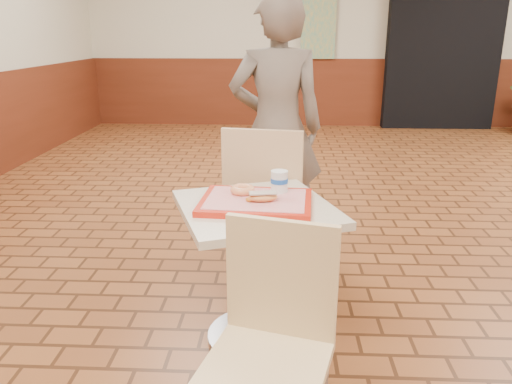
{
  "coord_description": "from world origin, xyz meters",
  "views": [
    {
      "loc": [
        -1.14,
        -2.73,
        1.4
      ],
      "look_at": [
        -1.24,
        -0.67,
        0.73
      ],
      "focal_mm": 35.0,
      "sensor_mm": 36.0,
      "label": 1
    }
  ],
  "objects_px": {
    "chair_main_back": "(266,198)",
    "serving_tray": "(256,202)",
    "main_table": "(256,251)",
    "customer": "(276,129)",
    "chair_main_front": "(272,335)",
    "paper_cup": "(279,181)",
    "ring_donut": "(243,190)",
    "long_john_donut": "(262,197)"
  },
  "relations": [
    {
      "from": "main_table",
      "to": "chair_main_back",
      "type": "xyz_separation_m",
      "value": [
        0.03,
        0.56,
        0.06
      ]
    },
    {
      "from": "main_table",
      "to": "serving_tray",
      "type": "xyz_separation_m",
      "value": [
        -0.0,
        -0.0,
        0.23
      ]
    },
    {
      "from": "chair_main_front",
      "to": "long_john_donut",
      "type": "relative_size",
      "value": 5.78
    },
    {
      "from": "ring_donut",
      "to": "customer",
      "type": "bearing_deg",
      "value": 81.72
    },
    {
      "from": "paper_cup",
      "to": "chair_main_back",
      "type": "bearing_deg",
      "value": 99.06
    },
    {
      "from": "chair_main_back",
      "to": "customer",
      "type": "distance_m",
      "value": 0.57
    },
    {
      "from": "serving_tray",
      "to": "paper_cup",
      "type": "distance_m",
      "value": 0.16
    },
    {
      "from": "chair_main_back",
      "to": "ring_donut",
      "type": "bearing_deg",
      "value": 88.52
    },
    {
      "from": "customer",
      "to": "ring_donut",
      "type": "height_order",
      "value": "customer"
    },
    {
      "from": "long_john_donut",
      "to": "ring_donut",
      "type": "bearing_deg",
      "value": 130.36
    },
    {
      "from": "chair_main_front",
      "to": "chair_main_back",
      "type": "distance_m",
      "value": 1.22
    },
    {
      "from": "serving_tray",
      "to": "ring_donut",
      "type": "height_order",
      "value": "ring_donut"
    },
    {
      "from": "main_table",
      "to": "customer",
      "type": "xyz_separation_m",
      "value": [
        0.08,
        1.05,
        0.36
      ]
    },
    {
      "from": "chair_main_front",
      "to": "ring_donut",
      "type": "distance_m",
      "value": 0.79
    },
    {
      "from": "serving_tray",
      "to": "ring_donut",
      "type": "distance_m",
      "value": 0.1
    },
    {
      "from": "main_table",
      "to": "paper_cup",
      "type": "relative_size",
      "value": 6.86
    },
    {
      "from": "long_john_donut",
      "to": "chair_main_front",
      "type": "bearing_deg",
      "value": -84.75
    },
    {
      "from": "main_table",
      "to": "customer",
      "type": "bearing_deg",
      "value": 85.74
    },
    {
      "from": "chair_main_front",
      "to": "long_john_donut",
      "type": "xyz_separation_m",
      "value": [
        -0.06,
        0.62,
        0.26
      ]
    },
    {
      "from": "chair_main_front",
      "to": "serving_tray",
      "type": "distance_m",
      "value": 0.7
    },
    {
      "from": "serving_tray",
      "to": "customer",
      "type": "bearing_deg",
      "value": 85.74
    },
    {
      "from": "chair_main_front",
      "to": "serving_tray",
      "type": "bearing_deg",
      "value": 112.39
    },
    {
      "from": "serving_tray",
      "to": "long_john_donut",
      "type": "bearing_deg",
      "value": -52.53
    },
    {
      "from": "ring_donut",
      "to": "paper_cup",
      "type": "relative_size",
      "value": 1.12
    },
    {
      "from": "main_table",
      "to": "customer",
      "type": "height_order",
      "value": "customer"
    },
    {
      "from": "chair_main_back",
      "to": "paper_cup",
      "type": "distance_m",
      "value": 0.53
    },
    {
      "from": "chair_main_back",
      "to": "serving_tray",
      "type": "height_order",
      "value": "chair_main_back"
    },
    {
      "from": "customer",
      "to": "ring_donut",
      "type": "distance_m",
      "value": 0.99
    },
    {
      "from": "customer",
      "to": "long_john_donut",
      "type": "bearing_deg",
      "value": 81.75
    },
    {
      "from": "serving_tray",
      "to": "long_john_donut",
      "type": "height_order",
      "value": "long_john_donut"
    },
    {
      "from": "ring_donut",
      "to": "paper_cup",
      "type": "distance_m",
      "value": 0.17
    },
    {
      "from": "ring_donut",
      "to": "main_table",
      "type": "bearing_deg",
      "value": -48.3
    },
    {
      "from": "long_john_donut",
      "to": "paper_cup",
      "type": "xyz_separation_m",
      "value": [
        0.07,
        0.14,
        0.03
      ]
    },
    {
      "from": "chair_main_front",
      "to": "long_john_donut",
      "type": "height_order",
      "value": "chair_main_front"
    },
    {
      "from": "main_table",
      "to": "long_john_donut",
      "type": "height_order",
      "value": "long_john_donut"
    },
    {
      "from": "ring_donut",
      "to": "paper_cup",
      "type": "bearing_deg",
      "value": 10.18
    },
    {
      "from": "customer",
      "to": "main_table",
      "type": "bearing_deg",
      "value": 80.19
    },
    {
      "from": "ring_donut",
      "to": "long_john_donut",
      "type": "height_order",
      "value": "long_john_donut"
    },
    {
      "from": "chair_main_front",
      "to": "ring_donut",
      "type": "relative_size",
      "value": 7.46
    },
    {
      "from": "chair_main_back",
      "to": "paper_cup",
      "type": "xyz_separation_m",
      "value": [
        0.07,
        -0.46,
        0.24
      ]
    },
    {
      "from": "chair_main_back",
      "to": "main_table",
      "type": "bearing_deg",
      "value": 96.29
    },
    {
      "from": "main_table",
      "to": "serving_tray",
      "type": "height_order",
      "value": "serving_tray"
    }
  ]
}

